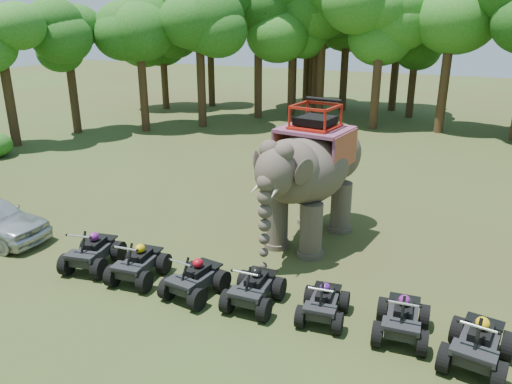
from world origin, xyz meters
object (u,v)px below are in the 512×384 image
at_px(atv_2, 195,274).
at_px(atv_6, 479,338).
at_px(atv_5, 403,313).
at_px(elephant, 312,173).
at_px(atv_3, 254,284).
at_px(atv_0, 92,247).
at_px(atv_1, 138,259).
at_px(atv_4, 324,298).

relative_size(atv_2, atv_6, 0.94).
bearing_deg(atv_5, elephant, 126.06).
height_order(atv_2, atv_5, atv_2).
bearing_deg(atv_3, atv_6, -3.71).
bearing_deg(atv_6, elephant, 147.36).
xyz_separation_m(atv_0, atv_3, (5.26, 0.03, -0.03)).
height_order(atv_1, atv_3, atv_1).
bearing_deg(atv_1, atv_5, -3.04).
distance_m(elephant, atv_6, 7.34).
relative_size(atv_0, atv_6, 0.98).
xyz_separation_m(atv_1, atv_3, (3.58, 0.08, -0.01)).
bearing_deg(atv_4, elephant, 106.77).
xyz_separation_m(atv_1, atv_4, (5.41, 0.20, -0.07)).
height_order(atv_3, atv_5, atv_3).
distance_m(atv_3, atv_5, 3.74).
xyz_separation_m(atv_3, atv_5, (3.74, 0.16, -0.01)).
distance_m(elephant, atv_4, 5.08).
distance_m(atv_0, atv_1, 1.69).
bearing_deg(atv_4, atv_5, -3.99).
relative_size(elephant, atv_2, 3.27).
relative_size(atv_0, atv_5, 1.06).
height_order(atv_3, atv_4, atv_3).
distance_m(elephant, atv_2, 5.31).
distance_m(atv_4, atv_5, 1.90).
bearing_deg(atv_2, elephant, 78.12).
bearing_deg(atv_6, atv_1, -171.67).
relative_size(elephant, atv_4, 3.60).
distance_m(atv_2, atv_6, 7.05).
bearing_deg(atv_2, atv_6, 7.71).
relative_size(atv_2, atv_4, 1.10).
distance_m(atv_1, atv_3, 3.58).
height_order(elephant, atv_0, elephant).
distance_m(atv_2, atv_4, 3.51).
height_order(atv_0, atv_4, atv_0).
distance_m(elephant, atv_0, 7.22).
bearing_deg(atv_5, atv_1, 177.99).
relative_size(atv_3, atv_5, 1.01).
xyz_separation_m(elephant, atv_1, (-3.64, -4.63, -1.69)).
height_order(atv_0, atv_3, atv_0).
distance_m(atv_1, atv_4, 5.42).
bearing_deg(atv_0, atv_2, -11.55).
relative_size(elephant, atv_3, 3.25).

